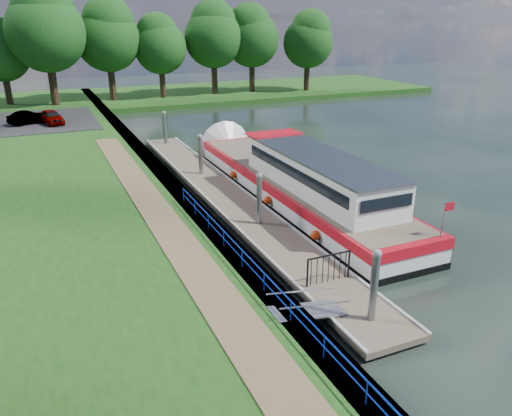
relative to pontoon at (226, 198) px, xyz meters
name	(u,v)px	position (x,y,z in m)	size (l,w,h in m)	color
ground	(361,321)	(0.00, -13.00, -0.18)	(160.00, 160.00, 0.00)	black
bank_edge	(173,190)	(-2.55, 2.00, 0.20)	(1.10, 90.00, 0.78)	#473D2D
far_bank	(207,94)	(12.00, 39.00, 0.12)	(60.00, 18.00, 0.60)	#184012
footpath	(173,234)	(-4.40, -5.00, 0.62)	(1.60, 40.00, 0.05)	brown
carpark	(14,123)	(-11.00, 25.00, 0.62)	(14.00, 12.00, 0.06)	black
blue_fence	(253,265)	(-2.75, -10.00, 1.13)	(0.04, 18.04, 0.72)	#0C2DBF
pontoon	(226,198)	(0.00, 0.00, 0.00)	(2.50, 30.00, 0.56)	brown
mooring_piles	(226,180)	(0.00, 0.00, 1.10)	(0.30, 27.30, 3.55)	gray
gangway	(307,310)	(-1.85, -12.50, 0.44)	(2.58, 1.00, 0.92)	#A5A8AD
gate_panel	(329,264)	(0.00, -10.80, 0.97)	(1.85, 0.05, 1.15)	black
barge	(291,180)	(3.60, -0.92, 0.90)	(4.36, 21.15, 4.78)	black
horizon_trees	(97,34)	(-1.61, 35.68, 7.76)	(54.38, 10.03, 12.87)	#332316
car_a	(51,117)	(-7.87, 23.01, 1.27)	(1.46, 3.64, 1.24)	#999999
car_b	(29,117)	(-9.71, 23.85, 1.23)	(1.23, 3.52, 1.16)	#999999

